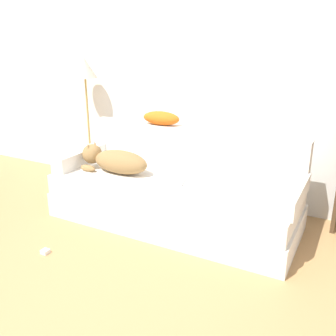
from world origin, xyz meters
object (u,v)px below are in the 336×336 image
at_px(couch, 173,202).
at_px(power_adapter, 45,252).
at_px(dog, 114,160).
at_px(laptop, 168,181).
at_px(throw_pillow, 161,118).
at_px(floor_lamp, 85,80).

bearing_deg(couch, power_adapter, -123.56).
distance_m(dog, power_adapter, 1.07).
height_order(couch, power_adapter, couch).
distance_m(laptop, throw_pillow, 0.73).
distance_m(laptop, floor_lamp, 1.72).
bearing_deg(throw_pillow, power_adapter, -103.11).
bearing_deg(power_adapter, laptop, 55.63).
distance_m(dog, floor_lamp, 1.22).
relative_size(couch, floor_lamp, 1.56).
bearing_deg(dog, laptop, -0.43).
height_order(couch, floor_lamp, floor_lamp).
distance_m(dog, laptop, 0.60).
xyz_separation_m(couch, power_adapter, (-0.66, -0.99, -0.19)).
bearing_deg(floor_lamp, throw_pillow, -8.76).
relative_size(throw_pillow, power_adapter, 6.81).
bearing_deg(couch, floor_lamp, 158.69).
bearing_deg(couch, dog, -174.62).
distance_m(floor_lamp, power_adapter, 2.11).
bearing_deg(dog, couch, 5.38).
bearing_deg(throw_pillow, floor_lamp, 171.24).
bearing_deg(floor_lamp, couch, -21.31).
height_order(laptop, throw_pillow, throw_pillow).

